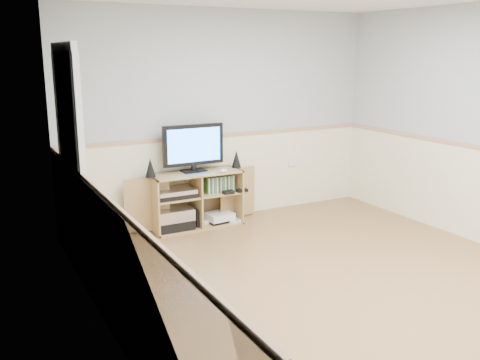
% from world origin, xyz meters
% --- Properties ---
extents(room, '(4.04, 4.54, 2.54)m').
position_xyz_m(room, '(-0.06, 0.12, 1.22)').
color(room, '#AC774C').
rests_on(room, ground).
extents(media_cabinet, '(1.66, 0.40, 0.65)m').
position_xyz_m(media_cabinet, '(-0.47, 2.07, 0.33)').
color(media_cabinet, tan).
rests_on(media_cabinet, floor).
extents(monitor, '(0.73, 0.18, 0.55)m').
position_xyz_m(monitor, '(-0.47, 2.07, 0.95)').
color(monitor, black).
rests_on(monitor, media_cabinet).
extents(speaker_left, '(0.11, 0.11, 0.21)m').
position_xyz_m(speaker_left, '(-1.00, 2.04, 0.76)').
color(speaker_left, black).
rests_on(speaker_left, media_cabinet).
extents(speaker_right, '(0.11, 0.11, 0.21)m').
position_xyz_m(speaker_right, '(0.07, 2.04, 0.75)').
color(speaker_right, black).
rests_on(speaker_right, media_cabinet).
extents(keyboard, '(0.30, 0.16, 0.01)m').
position_xyz_m(keyboard, '(-0.46, 1.88, 0.66)').
color(keyboard, silver).
rests_on(keyboard, media_cabinet).
extents(mouse, '(0.11, 0.09, 0.04)m').
position_xyz_m(mouse, '(-0.17, 1.88, 0.67)').
color(mouse, white).
rests_on(mouse, media_cabinet).
extents(av_components, '(0.53, 0.34, 0.47)m').
position_xyz_m(av_components, '(-0.76, 2.02, 0.22)').
color(av_components, black).
rests_on(av_components, media_cabinet).
extents(game_consoles, '(0.46, 0.30, 0.11)m').
position_xyz_m(game_consoles, '(-0.19, 2.01, 0.07)').
color(game_consoles, white).
rests_on(game_consoles, media_cabinet).
extents(game_cases, '(0.34, 0.13, 0.19)m').
position_xyz_m(game_cases, '(-0.18, 2.00, 0.48)').
color(game_cases, '#3F8C3F').
rests_on(game_cases, media_cabinet).
extents(wall_outlet, '(0.12, 0.03, 0.12)m').
position_xyz_m(wall_outlet, '(1.00, 2.23, 0.60)').
color(wall_outlet, white).
rests_on(wall_outlet, wall_back).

